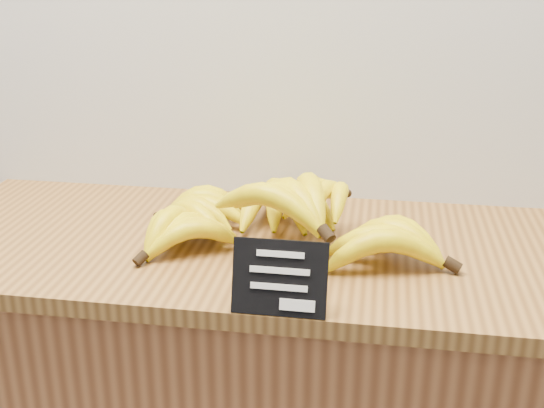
# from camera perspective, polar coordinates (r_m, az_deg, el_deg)

# --- Properties ---
(counter_top) EXTENTS (1.33, 0.54, 0.03)m
(counter_top) POSITION_cam_1_polar(r_m,az_deg,el_deg) (1.24, 0.37, -3.74)
(counter_top) COLOR olive
(counter_top) RESTS_ON counter
(chalkboard_sign) EXTENTS (0.14, 0.04, 0.11)m
(chalkboard_sign) POSITION_cam_1_polar(r_m,az_deg,el_deg) (0.98, 0.63, -6.22)
(chalkboard_sign) COLOR black
(chalkboard_sign) RESTS_ON counter_top
(banana_pile) EXTENTS (0.59, 0.41, 0.13)m
(banana_pile) POSITION_cam_1_polar(r_m,az_deg,el_deg) (1.21, 0.87, -1.05)
(banana_pile) COLOR yellow
(banana_pile) RESTS_ON counter_top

